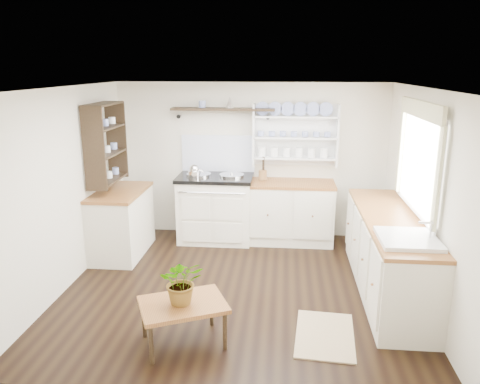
{
  "coord_description": "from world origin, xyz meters",
  "views": [
    {
      "loc": [
        0.5,
        -4.99,
        2.52
      ],
      "look_at": [
        -0.01,
        0.25,
        1.1
      ],
      "focal_mm": 35.0,
      "sensor_mm": 36.0,
      "label": 1
    }
  ],
  "objects": [
    {
      "name": "floor",
      "position": [
        0.0,
        0.0,
        0.0
      ],
      "size": [
        4.0,
        3.8,
        0.01
      ],
      "primitive_type": "cube",
      "color": "black",
      "rests_on": "ground"
    },
    {
      "name": "wall_back",
      "position": [
        0.0,
        1.9,
        1.15
      ],
      "size": [
        4.0,
        0.02,
        2.3
      ],
      "primitive_type": "cube",
      "color": "beige",
      "rests_on": "ground"
    },
    {
      "name": "wall_right",
      "position": [
        2.0,
        0.0,
        1.15
      ],
      "size": [
        0.02,
        3.8,
        2.3
      ],
      "primitive_type": "cube",
      "color": "beige",
      "rests_on": "ground"
    },
    {
      "name": "wall_left",
      "position": [
        -2.0,
        0.0,
        1.15
      ],
      "size": [
        0.02,
        3.8,
        2.3
      ],
      "primitive_type": "cube",
      "color": "beige",
      "rests_on": "ground"
    },
    {
      "name": "ceiling",
      "position": [
        0.0,
        0.0,
        2.3
      ],
      "size": [
        4.0,
        3.8,
        0.01
      ],
      "primitive_type": "cube",
      "color": "white",
      "rests_on": "wall_back"
    },
    {
      "name": "window",
      "position": [
        1.95,
        0.15,
        1.56
      ],
      "size": [
        0.08,
        1.55,
        1.22
      ],
      "color": "white",
      "rests_on": "wall_right"
    },
    {
      "name": "aga_cooker",
      "position": [
        -0.5,
        1.57,
        0.5
      ],
      "size": [
        1.09,
        0.76,
        1.01
      ],
      "color": "white",
      "rests_on": "floor"
    },
    {
      "name": "back_cabinets",
      "position": [
        0.6,
        1.6,
        0.46
      ],
      "size": [
        1.27,
        0.63,
        0.9
      ],
      "color": "white",
      "rests_on": "floor"
    },
    {
      "name": "right_cabinets",
      "position": [
        1.7,
        0.1,
        0.46
      ],
      "size": [
        0.62,
        2.43,
        0.9
      ],
      "color": "white",
      "rests_on": "floor"
    },
    {
      "name": "belfast_sink",
      "position": [
        1.7,
        -0.65,
        0.8
      ],
      "size": [
        0.55,
        0.6,
        0.45
      ],
      "color": "white",
      "rests_on": "right_cabinets"
    },
    {
      "name": "left_cabinets",
      "position": [
        -1.7,
        0.9,
        0.46
      ],
      "size": [
        0.62,
        1.13,
        0.9
      ],
      "color": "white",
      "rests_on": "floor"
    },
    {
      "name": "plate_rack",
      "position": [
        0.65,
        1.86,
        1.56
      ],
      "size": [
        1.2,
        0.22,
        0.9
      ],
      "color": "white",
      "rests_on": "wall_back"
    },
    {
      "name": "high_shelf",
      "position": [
        -0.4,
        1.78,
        1.91
      ],
      "size": [
        1.5,
        0.29,
        0.16
      ],
      "color": "black",
      "rests_on": "wall_back"
    },
    {
      "name": "left_shelving",
      "position": [
        -1.84,
        0.9,
        1.55
      ],
      "size": [
        0.28,
        0.8,
        1.05
      ],
      "primitive_type": "cube",
      "color": "black",
      "rests_on": "wall_left"
    },
    {
      "name": "kettle",
      "position": [
        -0.78,
        1.45,
        1.04
      ],
      "size": [
        0.18,
        0.18,
        0.23
      ],
      "primitive_type": null,
      "color": "silver",
      "rests_on": "aga_cooker"
    },
    {
      "name": "utensil_crock",
      "position": [
        0.19,
        1.68,
        0.98
      ],
      "size": [
        0.12,
        0.12,
        0.14
      ],
      "primitive_type": "cylinder",
      "color": "brown",
      "rests_on": "back_cabinets"
    },
    {
      "name": "center_table",
      "position": [
        -0.4,
        -1.18,
        0.37
      ],
      "size": [
        0.93,
        0.82,
        0.42
      ],
      "rotation": [
        0.0,
        0.0,
        0.43
      ],
      "color": "brown",
      "rests_on": "floor"
    },
    {
      "name": "potted_plant",
      "position": [
        -0.4,
        -1.18,
        0.63
      ],
      "size": [
        0.47,
        0.43,
        0.43
      ],
      "primitive_type": "imported",
      "rotation": [
        0.0,
        0.0,
        0.27
      ],
      "color": "#3F7233",
      "rests_on": "center_table"
    },
    {
      "name": "floor_rug",
      "position": [
        0.93,
        -0.93,
        0.01
      ],
      "size": [
        0.62,
        0.89,
        0.02
      ],
      "primitive_type": "cube",
      "rotation": [
        0.0,
        0.0,
        -0.08
      ],
      "color": "#80674A",
      "rests_on": "floor"
    }
  ]
}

